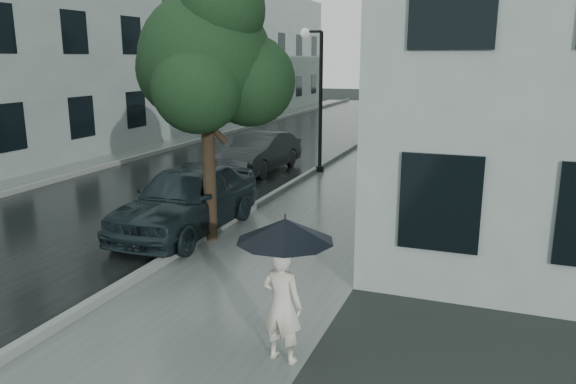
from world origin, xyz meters
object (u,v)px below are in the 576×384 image
at_px(pedestrian, 282,305).
at_px(car_near, 187,198).
at_px(street_tree, 208,58).
at_px(lamp_post, 316,91).
at_px(car_far, 260,152).

xyz_separation_m(pedestrian, car_near, (-3.90, 4.33, 0.00)).
distance_m(street_tree, lamp_post, 7.63).
bearing_deg(lamp_post, car_far, -157.30).
relative_size(pedestrian, lamp_post, 0.32).
xyz_separation_m(pedestrian, car_far, (-5.04, 11.00, -0.09)).
height_order(street_tree, lamp_post, street_tree).
distance_m(car_near, car_far, 6.77).
bearing_deg(street_tree, car_far, 105.32).
distance_m(pedestrian, car_far, 12.10).
xyz_separation_m(street_tree, car_far, (-1.89, 6.90, -3.08)).
distance_m(lamp_post, car_far, 2.74).
relative_size(street_tree, car_near, 1.23).
bearing_deg(car_near, pedestrian, -48.04).
bearing_deg(car_near, lamp_post, 85.34).
bearing_deg(pedestrian, car_far, -57.06).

